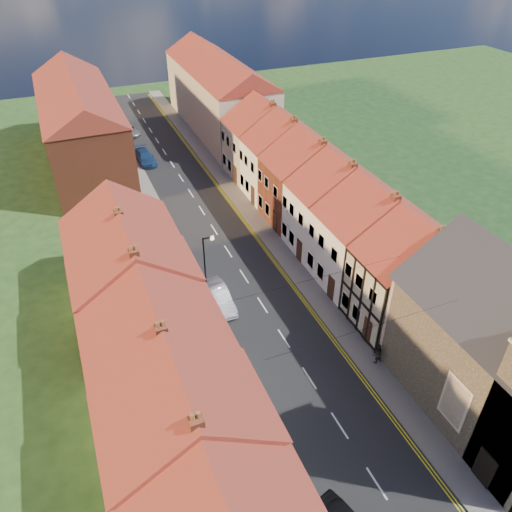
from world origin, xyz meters
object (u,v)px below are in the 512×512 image
Objects in this scene: car_mid at (218,297)px; car_far at (145,157)px; pedestrian_right at (377,353)px; lamppost at (206,266)px; car_distant at (129,130)px.

car_far is at bearing 88.27° from car_mid.
car_mid is 2.95× the size of pedestrian_right.
car_mid is 12.75m from pedestrian_right.
lamppost is 1.30× the size of car_mid.
car_distant is (0.27, 38.19, -0.20)m from car_mid.
car_far reaches higher than car_distant.
pedestrian_right is (7.71, -38.29, 0.22)m from car_far.
lamppost is 3.82× the size of pedestrian_right.
car_far is at bearing -84.59° from pedestrian_right.
lamppost is 1.26× the size of car_far.
pedestrian_right is (8.66, -10.51, -2.63)m from lamppost.
lamppost is 1.48× the size of car_distant.
car_mid is (0.61, -0.63, -2.77)m from lamppost.
car_far is 1.17× the size of car_distant.
car_mid is at bearing -46.01° from lamppost.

